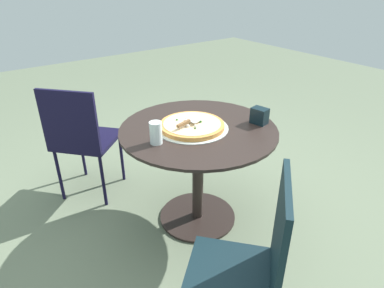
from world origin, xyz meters
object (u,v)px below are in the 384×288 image
Objects in this scene: drinking_cup at (156,133)px; patio_chair_far at (251,264)px; napkin_dispenser at (259,116)px; pizza_server at (189,121)px; patio_chair_near at (81,135)px; pizza_on_tray at (192,126)px; patio_table at (198,155)px.

patio_chair_far reaches higher than drinking_cup.
patio_chair_far is (-0.07, -0.84, -0.24)m from drinking_cup.
napkin_dispenser is (0.67, -0.16, -0.01)m from drinking_cup.
pizza_server is 0.24× the size of patio_chair_near.
drinking_cup is at bearing -75.12° from patio_chair_near.
pizza_on_tray is 0.44m from napkin_dispenser.
patio_chair_far reaches higher than napkin_dispenser.
patio_chair_far is (-0.39, -0.85, 0.02)m from patio_table.
patio_table is 1.06× the size of patio_chair_far.
pizza_server is (-0.03, -0.01, 0.04)m from pizza_on_tray.
patio_chair_far is (-0.74, -0.68, -0.23)m from napkin_dispenser.
pizza_on_tray is 0.05m from pizza_server.
napkin_dispenser is at bearing -26.23° from patio_table.
patio_table is at bearing 65.61° from patio_chair_far.
patio_table is 7.62× the size of drinking_cup.
pizza_server is at bearing -57.61° from patio_chair_near.
pizza_on_tray is at bearing 67.98° from patio_chair_far.
pizza_on_tray is at bearing 8.33° from drinking_cup.
patio_chair_far is at bearing -112.02° from pizza_on_tray.
pizza_server is at bearing 7.04° from drinking_cup.
drinking_cup reaches higher than napkin_dispenser.
pizza_on_tray is 0.49× the size of patio_chair_far.
pizza_on_tray is 0.29m from drinking_cup.
pizza_on_tray is at bearing 18.56° from pizza_server.
napkin_dispenser is at bearing 42.52° from patio_chair_far.
napkin_dispenser reaches higher than pizza_server.
patio_chair_near is at bearing 124.52° from pizza_on_tray.
patio_chair_near reaches higher than patio_table.
napkin_dispenser is (0.39, -0.20, 0.04)m from pizza_on_tray.
patio_chair_near is (-0.87, 0.89, -0.24)m from napkin_dispenser.
pizza_on_tray is at bearing -127.97° from napkin_dispenser.
patio_chair_far is at bearing -58.48° from napkin_dispenser.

